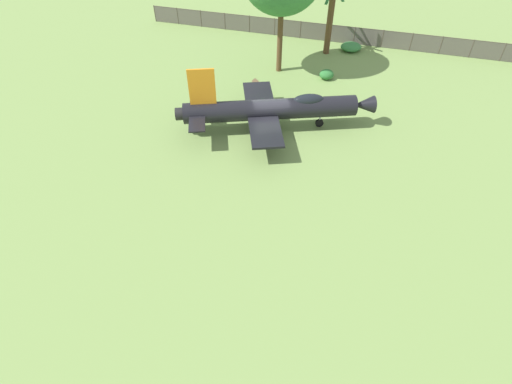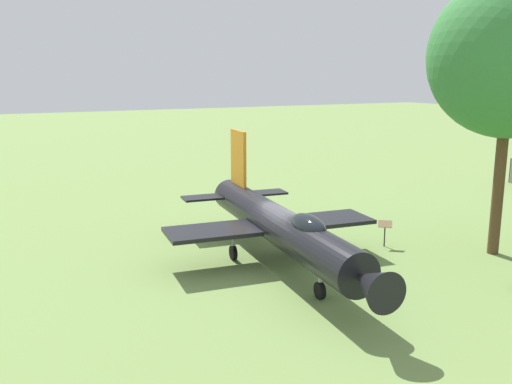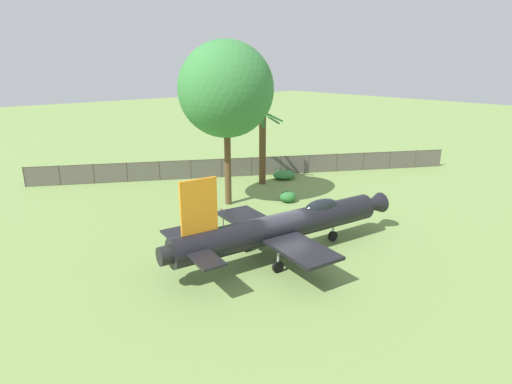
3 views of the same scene
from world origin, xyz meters
The scene contains 7 objects.
ground_plane centered at (0.00, 0.00, 0.00)m, with size 200.00×200.00×0.00m, color #75934C.
display_jet centered at (-0.04, -0.34, 1.71)m, with size 8.73×14.24×4.93m.
palm_tree centered at (11.39, -8.41, 3.18)m, with size 3.66×4.09×6.16m.
perimeter_fence centered at (14.04, -9.34, 0.91)m, with size 18.29×33.63×1.73m.
shrub_near_fence centered at (11.40, -10.94, 0.37)m, with size 1.82×2.03×0.74m.
shrub_by_tree centered at (6.42, -6.65, 0.41)m, with size 1.17×1.24×0.82m.
info_plaque centered at (5.41, -0.08, 0.85)m, with size 0.71×0.69×1.14m.
Camera 1 is at (-23.95, 6.29, 16.97)m, focal length 28.20 mm.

